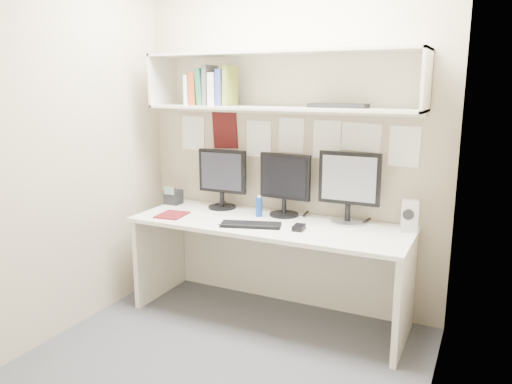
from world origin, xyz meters
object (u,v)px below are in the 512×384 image
at_px(monitor_left, 222,176).
at_px(monitor_center, 285,182).
at_px(monitor_right, 349,185).
at_px(keyboard, 251,225).
at_px(maroon_notebook, 172,215).
at_px(desk, 269,270).
at_px(speaker, 410,216).
at_px(desk_phone, 173,197).

relative_size(monitor_left, monitor_center, 1.00).
height_order(monitor_left, monitor_right, monitor_right).
xyz_separation_m(keyboard, maroon_notebook, (-0.66, -0.00, -0.00)).
relative_size(desk, monitor_center, 4.29).
height_order(desk, monitor_center, monitor_center).
height_order(desk, maroon_notebook, maroon_notebook).
distance_m(speaker, maroon_notebook, 1.71).
xyz_separation_m(monitor_left, desk_phone, (-0.43, -0.06, -0.19)).
bearing_deg(monitor_right, monitor_left, 179.19).
bearing_deg(monitor_right, monitor_center, 179.18).
bearing_deg(speaker, keyboard, -173.05).
bearing_deg(monitor_center, monitor_left, -176.64).
distance_m(desk, keyboard, 0.41).
relative_size(desk, keyboard, 4.80).
bearing_deg(desk, speaker, 12.22).
height_order(desk, monitor_right, monitor_right).
bearing_deg(maroon_notebook, desk, 6.53).
bearing_deg(monitor_left, monitor_right, -1.82).
bearing_deg(desk, keyboard, -114.70).
height_order(monitor_center, keyboard, monitor_center).
distance_m(monitor_left, speaker, 1.45).
distance_m(monitor_left, desk_phone, 0.48).
bearing_deg(maroon_notebook, keyboard, -5.56).
bearing_deg(speaker, monitor_right, 165.06).
bearing_deg(desk_phone, maroon_notebook, -56.82).
bearing_deg(speaker, monitor_left, 166.63).
bearing_deg(monitor_left, monitor_center, -1.81).
bearing_deg(monitor_center, desk_phone, -172.87).
relative_size(monitor_left, speaker, 2.22).
bearing_deg(maroon_notebook, speaker, 6.39).
relative_size(monitor_right, maroon_notebook, 2.18).
xyz_separation_m(monitor_left, maroon_notebook, (-0.22, -0.38, -0.25)).
distance_m(monitor_center, keyboard, 0.46).
distance_m(monitor_right, keyboard, 0.74).
bearing_deg(monitor_right, speaker, -3.05).
distance_m(monitor_left, maroon_notebook, 0.51).
xyz_separation_m(monitor_left, monitor_center, (0.53, 0.00, -0.00)).
xyz_separation_m(monitor_right, desk_phone, (-1.45, -0.06, -0.21)).
relative_size(monitor_left, monitor_right, 0.92).
xyz_separation_m(keyboard, desk_phone, (-0.87, 0.31, 0.05)).
height_order(desk, monitor_left, monitor_left).
xyz_separation_m(monitor_left, speaker, (1.44, -0.02, -0.15)).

